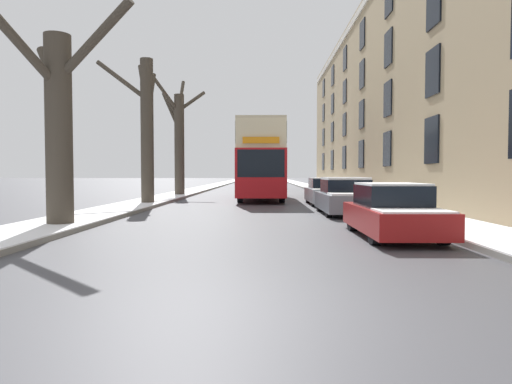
{
  "coord_description": "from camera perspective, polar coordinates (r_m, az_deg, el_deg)",
  "views": [
    {
      "loc": [
        0.29,
        -4.95,
        1.56
      ],
      "look_at": [
        -0.02,
        17.53,
        0.66
      ],
      "focal_mm": 32.0,
      "sensor_mm": 36.0,
      "label": 1
    }
  ],
  "objects": [
    {
      "name": "ground_plane",
      "position": [
        5.2,
        -2.55,
        -15.19
      ],
      "size": [
        320.0,
        320.0,
        0.0
      ],
      "primitive_type": "plane",
      "color": "#424247"
    },
    {
      "name": "sidewalk_left",
      "position": [
        58.28,
        -5.12,
        0.83
      ],
      "size": [
        2.23,
        130.0,
        0.16
      ],
      "color": "gray",
      "rests_on": "ground"
    },
    {
      "name": "sidewalk_right",
      "position": [
        58.22,
        6.14,
        0.82
      ],
      "size": [
        2.23,
        130.0,
        0.16
      ],
      "color": "gray",
      "rests_on": "ground"
    },
    {
      "name": "terrace_facade_right",
      "position": [
        32.44,
        21.05,
        10.87
      ],
      "size": [
        9.1,
        49.58,
        12.96
      ],
      "color": "tan",
      "rests_on": "ground"
    },
    {
      "name": "bare_tree_left_0",
      "position": [
        14.11,
        -23.46,
        8.42
      ],
      "size": [
        3.51,
        3.58,
        6.21
      ],
      "color": "#423A30",
      "rests_on": "ground"
    },
    {
      "name": "bare_tree_left_1",
      "position": [
        23.22,
        -13.59,
        7.95
      ],
      "size": [
        2.81,
        1.98,
        7.22
      ],
      "color": "#423A30",
      "rests_on": "ground"
    },
    {
      "name": "bare_tree_left_2",
      "position": [
        31.84,
        -9.64,
        6.76
      ],
      "size": [
        3.59,
        3.39,
        8.29
      ],
      "color": "#423A30",
      "rests_on": "ground"
    },
    {
      "name": "double_decker_bus",
      "position": [
        27.77,
        0.66,
        4.26
      ],
      "size": [
        2.62,
        10.58,
        4.46
      ],
      "color": "red",
      "rests_on": "ground"
    },
    {
      "name": "parked_car_0",
      "position": [
        11.73,
        16.7,
        -2.42
      ],
      "size": [
        1.71,
        4.11,
        1.33
      ],
      "color": "maroon",
      "rests_on": "ground"
    },
    {
      "name": "parked_car_1",
      "position": [
        17.89,
        11.13,
        -0.64
      ],
      "size": [
        1.89,
        4.34,
        1.43
      ],
      "color": "slate",
      "rests_on": "ground"
    },
    {
      "name": "parked_car_2",
      "position": [
        23.2,
        8.75,
        -0.02
      ],
      "size": [
        1.78,
        4.47,
        1.36
      ],
      "color": "#9EA3AD",
      "rests_on": "ground"
    },
    {
      "name": "pedestrian_left_sidewalk",
      "position": [
        15.01,
        -22.66,
        0.05
      ],
      "size": [
        0.4,
        0.4,
        1.86
      ],
      "rotation": [
        0.0,
        0.0,
        0.38
      ],
      "color": "#4C4742",
      "rests_on": "ground"
    }
  ]
}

